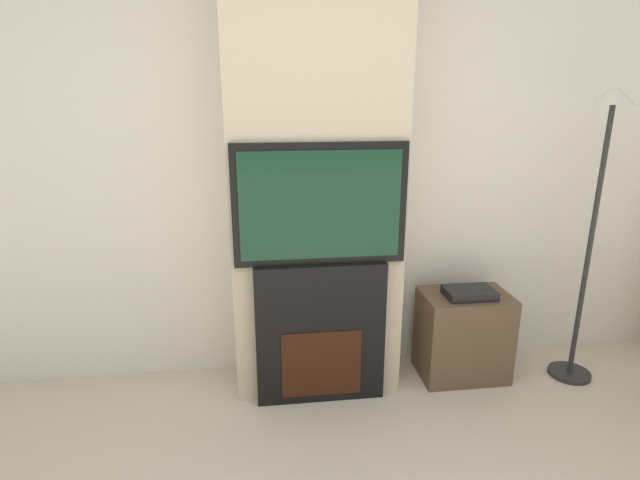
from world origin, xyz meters
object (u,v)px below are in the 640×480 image
object	(u,v)px
television	(320,205)
media_stand	(463,334)
fireplace	(320,332)
floor_lamp	(600,185)

from	to	relation	value
television	media_stand	world-z (taller)	television
fireplace	floor_lamp	xyz separation A→B (m)	(1.60, 0.02, 0.81)
media_stand	floor_lamp	bearing A→B (deg)	-8.35
television	fireplace	bearing A→B (deg)	90.00
television	floor_lamp	bearing A→B (deg)	0.71
media_stand	television	bearing A→B (deg)	-172.49
fireplace	media_stand	world-z (taller)	fireplace
fireplace	media_stand	size ratio (longest dim) A/B	1.39
fireplace	floor_lamp	bearing A→B (deg)	0.64
fireplace	television	world-z (taller)	television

